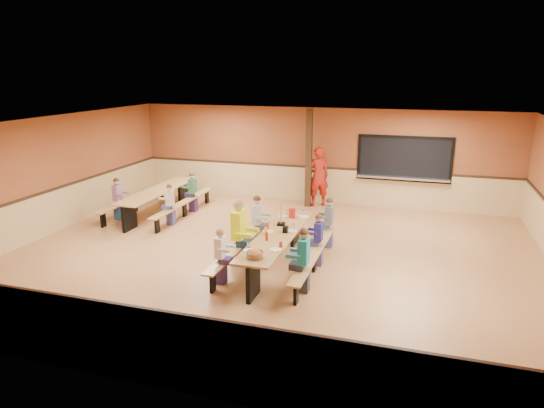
% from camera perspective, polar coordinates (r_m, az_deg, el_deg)
% --- Properties ---
extents(ground, '(12.00, 12.00, 0.00)m').
position_cam_1_polar(ground, '(11.16, 0.08, -6.18)').
color(ground, '#935E38').
rests_on(ground, ground).
extents(room_envelope, '(12.04, 10.04, 3.02)m').
position_cam_1_polar(room_envelope, '(10.92, 0.08, -2.81)').
color(room_envelope, brown).
rests_on(room_envelope, ground).
extents(kitchen_pass_through, '(2.78, 0.28, 1.38)m').
position_cam_1_polar(kitchen_pass_through, '(15.11, 15.27, 4.93)').
color(kitchen_pass_through, black).
rests_on(kitchen_pass_through, ground).
extents(structural_post, '(0.18, 0.18, 3.00)m').
position_cam_1_polar(structural_post, '(14.91, 4.35, 5.34)').
color(structural_post, black).
rests_on(structural_post, ground).
extents(cafeteria_table_main, '(1.91, 3.70, 0.74)m').
position_cam_1_polar(cafeteria_table_main, '(10.41, 0.60, -4.70)').
color(cafeteria_table_main, '#9F773F').
rests_on(cafeteria_table_main, ground).
extents(cafeteria_table_second, '(1.91, 3.70, 0.74)m').
position_cam_1_polar(cafeteria_table_second, '(14.61, -13.19, 0.84)').
color(cafeteria_table_second, '#9F773F').
rests_on(cafeteria_table_second, ground).
extents(seated_child_white_left, '(0.33, 0.27, 1.14)m').
position_cam_1_polar(seated_child_white_left, '(9.66, -6.07, -6.17)').
color(seated_child_white_left, white).
rests_on(seated_child_white_left, ground).
extents(seated_adult_yellow, '(0.49, 0.40, 1.46)m').
position_cam_1_polar(seated_adult_yellow, '(10.48, -3.93, -3.41)').
color(seated_adult_yellow, '#EFFB14').
rests_on(seated_adult_yellow, ground).
extents(seated_child_grey_left, '(0.38, 0.31, 1.23)m').
position_cam_1_polar(seated_child_grey_left, '(11.61, -1.76, -2.08)').
color(seated_child_grey_left, '#AFAFAF').
rests_on(seated_child_grey_left, ground).
extents(seated_child_teal_right, '(0.39, 0.32, 1.26)m').
position_cam_1_polar(seated_child_teal_right, '(9.27, 3.73, -6.69)').
color(seated_child_teal_right, teal).
rests_on(seated_child_teal_right, ground).
extents(seated_child_navy_right, '(0.34, 0.28, 1.14)m').
position_cam_1_polar(seated_child_navy_right, '(10.53, 5.47, -4.27)').
color(seated_child_navy_right, navy).
rests_on(seated_child_navy_right, ground).
extents(seated_child_char_right, '(0.36, 0.30, 1.19)m').
position_cam_1_polar(seated_child_char_right, '(11.64, 6.69, -2.24)').
color(seated_child_char_right, '#4B5155').
rests_on(seated_child_char_right, ground).
extents(seated_child_purple_sec, '(0.36, 0.29, 1.19)m').
position_cam_1_polar(seated_child_purple_sec, '(14.37, -17.67, 0.55)').
color(seated_child_purple_sec, '#805476').
rests_on(seated_child_purple_sec, ground).
extents(seated_child_green_sec, '(0.35, 0.29, 1.17)m').
position_cam_1_polar(seated_child_green_sec, '(14.69, -9.31, 1.38)').
color(seated_child_green_sec, '#30644A').
rests_on(seated_child_green_sec, ground).
extents(seated_child_tan_sec, '(0.33, 0.27, 1.12)m').
position_cam_1_polar(seated_child_tan_sec, '(13.52, -11.88, -0.10)').
color(seated_child_tan_sec, '#B1AA8B').
rests_on(seated_child_tan_sec, ground).
extents(standing_woman, '(0.81, 0.71, 1.86)m').
position_cam_1_polar(standing_woman, '(15.10, 5.45, 3.24)').
color(standing_woman, '#A71E13').
rests_on(standing_woman, ground).
extents(punch_pitcher, '(0.16, 0.16, 0.22)m').
position_cam_1_polar(punch_pitcher, '(11.46, 2.39, -1.10)').
color(punch_pitcher, '#AC1916').
rests_on(punch_pitcher, cafeteria_table_main).
extents(chip_bowl, '(0.32, 0.32, 0.15)m').
position_cam_1_polar(chip_bowl, '(9.06, -2.03, -5.93)').
color(chip_bowl, orange).
rests_on(chip_bowl, cafeteria_table_main).
extents(napkin_dispenser, '(0.10, 0.14, 0.13)m').
position_cam_1_polar(napkin_dispenser, '(10.45, 1.60, -3.02)').
color(napkin_dispenser, black).
rests_on(napkin_dispenser, cafeteria_table_main).
extents(condiment_mustard, '(0.06, 0.06, 0.17)m').
position_cam_1_polar(condiment_mustard, '(10.28, -0.72, -3.21)').
color(condiment_mustard, yellow).
rests_on(condiment_mustard, cafeteria_table_main).
extents(condiment_ketchup, '(0.06, 0.06, 0.17)m').
position_cam_1_polar(condiment_ketchup, '(9.96, -0.63, -3.83)').
color(condiment_ketchup, '#B2140F').
rests_on(condiment_ketchup, cafeteria_table_main).
extents(table_paddle, '(0.16, 0.16, 0.56)m').
position_cam_1_polar(table_paddle, '(10.89, 1.09, -1.83)').
color(table_paddle, black).
rests_on(table_paddle, cafeteria_table_main).
extents(place_settings, '(0.65, 3.30, 0.11)m').
position_cam_1_polar(place_settings, '(10.32, 0.60, -3.30)').
color(place_settings, beige).
rests_on(place_settings, cafeteria_table_main).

